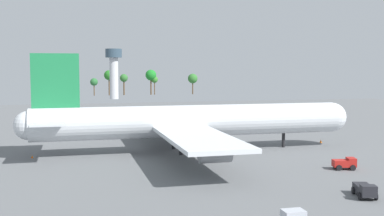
{
  "coord_description": "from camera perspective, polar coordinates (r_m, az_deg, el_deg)",
  "views": [
    {
      "loc": [
        -24.39,
        -96.37,
        17.59
      ],
      "look_at": [
        0.0,
        0.0,
        9.15
      ],
      "focal_mm": 44.72,
      "sensor_mm": 36.0,
      "label": 1
    }
  ],
  "objects": [
    {
      "name": "cargo_airplane",
      "position": [
        99.97,
        -0.18,
        -1.62
      ],
      "size": [
        71.23,
        64.95,
        20.32
      ],
      "color": "silver",
      "rests_on": "ground_plane"
    },
    {
      "name": "safety_cone_tail",
      "position": [
        98.37,
        -18.53,
        -5.52
      ],
      "size": [
        0.42,
        0.42,
        0.61
      ],
      "primitive_type": "cone",
      "color": "orange",
      "rests_on": "ground_plane"
    },
    {
      "name": "tree_line_backdrop",
      "position": [
        306.97,
        -9.6,
        3.48
      ],
      "size": [
        99.65,
        7.01,
        16.2
      ],
      "color": "#51381E",
      "rests_on": "ground_plane"
    },
    {
      "name": "fuel_truck",
      "position": [
        87.22,
        17.76,
        -6.29
      ],
      "size": [
        4.17,
        3.14,
        2.03
      ],
      "color": "#B21E19",
      "rests_on": "ground_plane"
    },
    {
      "name": "ground_plane",
      "position": [
        100.95,
        0.0,
        -5.18
      ],
      "size": [
        284.93,
        284.93,
        0.0
      ],
      "primitive_type": "plane",
      "color": "slate"
    },
    {
      "name": "control_tower",
      "position": [
        270.73,
        -9.31,
        4.79
      ],
      "size": [
        9.2,
        9.2,
        27.95
      ],
      "color": "silver",
      "rests_on": "ground_plane"
    },
    {
      "name": "safety_cone_nose",
      "position": [
        116.09,
        15.11,
        -3.84
      ],
      "size": [
        0.53,
        0.53,
        0.76
      ],
      "primitive_type": "cone",
      "color": "orange",
      "rests_on": "ground_plane"
    },
    {
      "name": "cargo_loader",
      "position": [
        69.77,
        19.93,
        -9.14
      ],
      "size": [
        3.52,
        5.24,
        2.02
      ],
      "color": "#232328",
      "rests_on": "ground_plane"
    }
  ]
}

